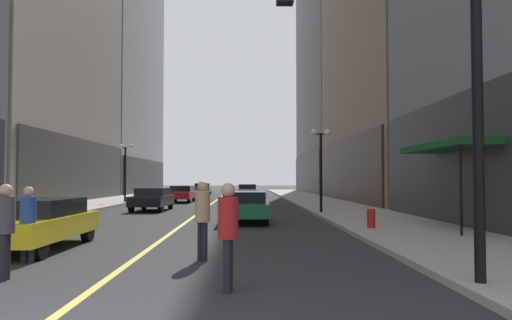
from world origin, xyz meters
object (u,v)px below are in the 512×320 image
object	(u,v)px
pedestrian_in_blue_hoodie	(28,218)
fire_hydrant_right	(371,221)
pedestrian_in_tan_trench	(203,214)
street_lamp_left_far	(125,160)
street_lamp_right_mid	(321,151)
car_green	(244,205)
car_yellow	(38,222)
car_silver	(247,190)
car_red	(182,193)
pedestrian_in_red_jacket	(228,228)
traffic_light_near_right	(414,65)
car_grey	(202,188)
car_black	(152,198)
pedestrian_with_orange_bag	(5,224)

from	to	relation	value
pedestrian_in_blue_hoodie	fire_hydrant_right	xyz separation A→B (m)	(9.16, 6.12, -0.58)
pedestrian_in_tan_trench	street_lamp_left_far	world-z (taller)	street_lamp_left_far
street_lamp_right_mid	car_green	bearing A→B (deg)	-132.14
pedestrian_in_tan_trench	street_lamp_right_mid	world-z (taller)	street_lamp_right_mid
fire_hydrant_right	street_lamp_right_mid	bearing A→B (deg)	93.47
car_yellow	car_silver	size ratio (longest dim) A/B	1.08
car_red	street_lamp_right_mid	size ratio (longest dim) A/B	1.08
pedestrian_in_red_jacket	traffic_light_near_right	distance (m)	4.10
car_grey	street_lamp_right_mid	world-z (taller)	street_lamp_right_mid
car_yellow	pedestrian_in_red_jacket	bearing A→B (deg)	-44.08
car_black	pedestrian_in_blue_hoodie	bearing A→B (deg)	-88.00
car_silver	traffic_light_near_right	distance (m)	41.52
pedestrian_with_orange_bag	traffic_light_near_right	bearing A→B (deg)	-8.55
car_red	car_silver	world-z (taller)	same
car_yellow	car_green	distance (m)	9.59
car_silver	street_lamp_left_far	distance (m)	15.58
pedestrian_with_orange_bag	street_lamp_right_mid	world-z (taller)	street_lamp_right_mid
car_silver	car_grey	distance (m)	11.76
car_silver	street_lamp_left_far	bearing A→B (deg)	-126.18
car_green	fire_hydrant_right	world-z (taller)	car_green
fire_hydrant_right	car_silver	bearing A→B (deg)	97.48
car_silver	pedestrian_in_tan_trench	xyz separation A→B (m)	(-1.10, -38.14, 0.34)
traffic_light_near_right	fire_hydrant_right	bearing A→B (deg)	80.35
car_red	fire_hydrant_right	xyz separation A→B (m)	(9.42, -22.32, -0.32)
street_lamp_left_far	street_lamp_right_mid	distance (m)	17.24
traffic_light_near_right	street_lamp_right_mid	size ratio (longest dim) A/B	1.28
car_red	pedestrian_in_blue_hoodie	size ratio (longest dim) A/B	2.84
pedestrian_with_orange_bag	street_lamp_right_mid	bearing A→B (deg)	63.14
street_lamp_right_mid	car_grey	bearing A→B (deg)	104.78
car_grey	fire_hydrant_right	bearing A→B (deg)	-77.34
car_red	pedestrian_in_tan_trench	size ratio (longest dim) A/B	2.64
car_red	traffic_light_near_right	size ratio (longest dim) A/B	0.84
pedestrian_in_tan_trench	car_silver	bearing A→B (deg)	88.35
car_green	car_black	bearing A→B (deg)	124.37
pedestrian_in_blue_hoodie	street_lamp_right_mid	world-z (taller)	street_lamp_right_mid
car_green	car_red	bearing A→B (deg)	105.19
car_silver	pedestrian_in_tan_trench	size ratio (longest dim) A/B	2.44
car_black	fire_hydrant_right	bearing A→B (deg)	-50.23
car_black	car_silver	world-z (taller)	same
fire_hydrant_right	pedestrian_in_tan_trench	bearing A→B (deg)	-131.86
car_black	street_lamp_right_mid	distance (m)	10.24
car_yellow	pedestrian_in_tan_trench	size ratio (longest dim) A/B	2.64
pedestrian_in_blue_hoodie	fire_hydrant_right	bearing A→B (deg)	33.76
car_green	car_black	xyz separation A→B (m)	(-5.36, 7.84, -0.00)
car_grey	street_lamp_right_mid	xyz separation A→B (m)	(9.08, -34.43, 2.54)
pedestrian_with_orange_bag	fire_hydrant_right	xyz separation A→B (m)	(8.74, 8.04, -0.63)
car_black	fire_hydrant_right	xyz separation A→B (m)	(9.78, -11.75, -0.32)
car_green	pedestrian_in_tan_trench	distance (m)	9.90
car_grey	fire_hydrant_right	world-z (taller)	car_grey
street_lamp_right_mid	fire_hydrant_right	bearing A→B (deg)	-86.53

